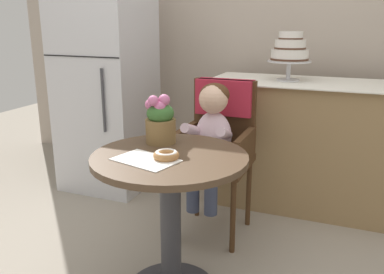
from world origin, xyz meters
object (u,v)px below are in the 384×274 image
cafe_table (170,198)px  donut_front (166,155)px  tiered_cake_stand (290,51)px  seated_child (211,132)px  refrigerator (106,81)px  flower_vase (160,121)px  wicker_chair (219,132)px

cafe_table → donut_front: bearing=-78.7°
donut_front → cafe_table: bearing=101.3°
tiered_cake_stand → seated_child: bearing=-113.4°
seated_child → refrigerator: refrigerator is taller
seated_child → cafe_table: bearing=-89.9°
donut_front → tiered_cake_stand: size_ratio=0.35×
donut_front → flower_vase: flower_vase is taller
seated_child → tiered_cake_stand: 0.89m
refrigerator → cafe_table: bearing=-46.3°
seated_child → flower_vase: 0.46m
wicker_chair → seated_child: size_ratio=1.31×
flower_vase → seated_child: bearing=73.9°
cafe_table → refrigerator: refrigerator is taller
cafe_table → wicker_chair: bearing=90.1°
seated_child → refrigerator: 1.18m
seated_child → flower_vase: bearing=-106.1°
tiered_cake_stand → refrigerator: 1.40m
tiered_cake_stand → refrigerator: refrigerator is taller
wicker_chair → seated_child: 0.16m
cafe_table → refrigerator: (-1.05, 1.10, 0.34)m
seated_child → tiered_cake_stand: (0.31, 0.72, 0.43)m
seated_child → refrigerator: (-1.05, 0.52, 0.17)m
cafe_table → flower_vase: size_ratio=2.93×
tiered_cake_stand → wicker_chair: bearing=-118.9°
cafe_table → tiered_cake_stand: bearing=76.6°
flower_vase → tiered_cake_stand: 1.25m
tiered_cake_stand → refrigerator: bearing=-171.6°
refrigerator → tiered_cake_stand: bearing=8.4°
seated_child → refrigerator: bearing=153.6°
seated_child → flower_vase: size_ratio=2.95×
refrigerator → donut_front: bearing=-47.5°
donut_front → tiered_cake_stand: 1.44m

